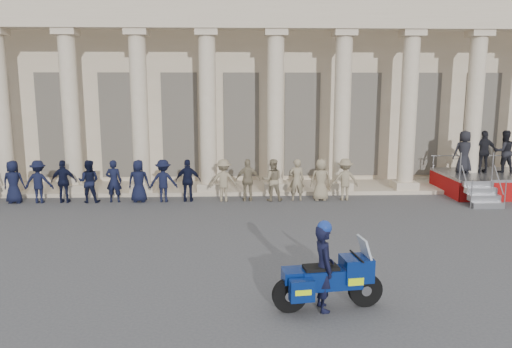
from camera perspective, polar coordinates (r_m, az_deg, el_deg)
name	(u,v)px	position (r m, az deg, el deg)	size (l,w,h in m)	color
ground	(246,265)	(12.08, -1.15, -10.36)	(90.00, 90.00, 0.00)	#424245
building	(240,79)	(26.06, -1.82, 10.76)	(40.00, 12.50, 9.00)	#C2AF91
officer_rank	(112,181)	(18.90, -16.12, -0.79)	(18.27, 0.59, 1.56)	black
reviewing_stand	(492,162)	(21.59, 25.39, 1.22)	(4.05, 3.93, 2.48)	gray
motorcycle	(329,279)	(9.76, 8.36, -11.77)	(2.16, 0.95, 1.39)	black
rider	(324,266)	(9.63, 7.72, -10.34)	(0.47, 0.65, 1.75)	black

